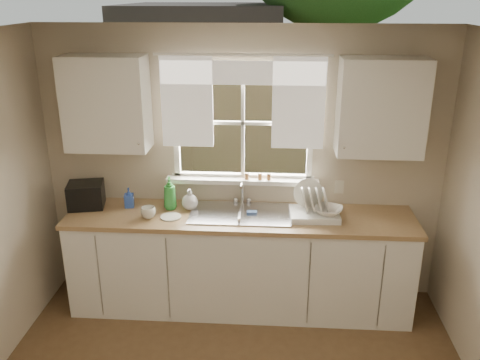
# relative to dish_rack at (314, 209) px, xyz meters

# --- Properties ---
(room_walls) EXTENTS (3.62, 4.02, 2.50)m
(room_walls) POSITION_rel_dish_rack_xyz_m (-0.64, -1.75, 0.25)
(room_walls) COLOR beige
(room_walls) RESTS_ON ground
(ceiling) EXTENTS (3.60, 4.00, 0.02)m
(ceiling) POSITION_rel_dish_rack_xyz_m (-0.64, -1.69, 1.52)
(ceiling) COLOR silver
(ceiling) RESTS_ON room_walls
(window) EXTENTS (1.38, 0.16, 1.06)m
(window) POSITION_rel_dish_rack_xyz_m (-0.64, 0.31, 0.50)
(window) COLOR white
(window) RESTS_ON room_walls
(curtains) EXTENTS (1.50, 0.03, 0.81)m
(curtains) POSITION_rel_dish_rack_xyz_m (-0.64, 0.26, 0.95)
(curtains) COLOR white
(curtains) RESTS_ON room_walls
(base_cabinets) EXTENTS (3.00, 0.62, 0.87)m
(base_cabinets) POSITION_rel_dish_rack_xyz_m (-0.64, -0.01, -0.55)
(base_cabinets) COLOR white
(base_cabinets) RESTS_ON ground
(countertop) EXTENTS (3.04, 0.65, 0.04)m
(countertop) POSITION_rel_dish_rack_xyz_m (-0.64, -0.01, -0.09)
(countertop) COLOR #A17C50
(countertop) RESTS_ON base_cabinets
(upper_cabinet_left) EXTENTS (0.70, 0.33, 0.80)m
(upper_cabinet_left) POSITION_rel_dish_rack_xyz_m (-1.79, 0.14, 0.87)
(upper_cabinet_left) COLOR white
(upper_cabinet_left) RESTS_ON room_walls
(upper_cabinet_right) EXTENTS (0.70, 0.33, 0.80)m
(upper_cabinet_right) POSITION_rel_dish_rack_xyz_m (0.51, 0.14, 0.87)
(upper_cabinet_right) COLOR white
(upper_cabinet_right) RESTS_ON room_walls
(wall_outlet) EXTENTS (0.08, 0.01, 0.12)m
(wall_outlet) POSITION_rel_dish_rack_xyz_m (0.24, 0.30, 0.10)
(wall_outlet) COLOR beige
(wall_outlet) RESTS_ON room_walls
(sill_jars) EXTENTS (0.24, 0.04, 0.06)m
(sill_jars) POSITION_rel_dish_rack_xyz_m (-0.49, 0.25, 0.20)
(sill_jars) COLOR brown
(sill_jars) RESTS_ON window
(sink) EXTENTS (0.88, 0.52, 0.40)m
(sink) POSITION_rel_dish_rack_xyz_m (-0.64, 0.02, -0.15)
(sink) COLOR #B7B7BC
(sink) RESTS_ON countertop
(dish_rack) EXTENTS (0.43, 0.34, 0.30)m
(dish_rack) POSITION_rel_dish_rack_xyz_m (0.00, 0.00, 0.00)
(dish_rack) COLOR white
(dish_rack) RESTS_ON countertop
(bowl) EXTENTS (0.30, 0.30, 0.06)m
(bowl) POSITION_rel_dish_rack_xyz_m (0.12, -0.05, 0.01)
(bowl) COLOR white
(bowl) RESTS_ON dish_rack
(soap_bottle_a) EXTENTS (0.14, 0.14, 0.30)m
(soap_bottle_a) POSITION_rel_dish_rack_xyz_m (-1.27, 0.10, 0.07)
(soap_bottle_a) COLOR green
(soap_bottle_a) RESTS_ON countertop
(soap_bottle_b) EXTENTS (0.10, 0.10, 0.18)m
(soap_bottle_b) POSITION_rel_dish_rack_xyz_m (-1.65, 0.11, 0.02)
(soap_bottle_b) COLOR blue
(soap_bottle_b) RESTS_ON countertop
(soap_bottle_c) EXTENTS (0.18, 0.18, 0.19)m
(soap_bottle_c) POSITION_rel_dish_rack_xyz_m (-1.10, 0.11, 0.02)
(soap_bottle_c) COLOR beige
(soap_bottle_c) RESTS_ON countertop
(saucer) EXTENTS (0.18, 0.18, 0.01)m
(saucer) POSITION_rel_dish_rack_xyz_m (-1.23, -0.10, -0.07)
(saucer) COLOR silver
(saucer) RESTS_ON countertop
(cup) EXTENTS (0.17, 0.17, 0.10)m
(cup) POSITION_rel_dish_rack_xyz_m (-1.42, -0.12, -0.02)
(cup) COLOR silver
(cup) RESTS_ON countertop
(black_appliance) EXTENTS (0.35, 0.32, 0.22)m
(black_appliance) POSITION_rel_dish_rack_xyz_m (-2.04, 0.09, 0.04)
(black_appliance) COLOR black
(black_appliance) RESTS_ON countertop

